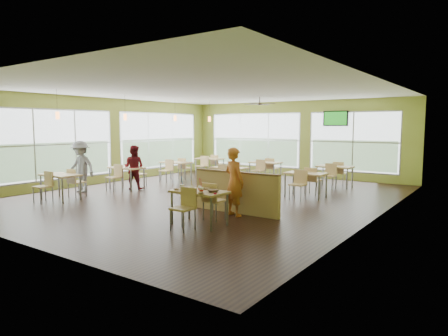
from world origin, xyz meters
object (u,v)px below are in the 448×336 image
Objects in this scene: main_table at (199,196)px; half_wall_divider at (236,192)px; food_basket at (213,191)px; man_plaid at (234,182)px.

half_wall_divider is (0.00, 1.45, -0.11)m from main_table.
half_wall_divider is 1.49m from food_basket.
main_table is 0.39m from food_basket.
half_wall_divider is at bearing 90.00° from main_table.
food_basket is at bearing -75.97° from half_wall_divider.
main_table is at bearing 101.26° from man_plaid.
man_plaid is (0.13, 1.18, 0.19)m from main_table.
half_wall_divider is 0.42m from man_plaid.
main_table is 1.45m from half_wall_divider.
man_plaid is at bearing 101.31° from food_basket.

